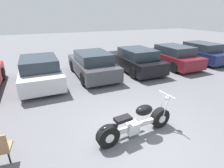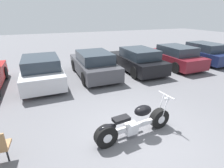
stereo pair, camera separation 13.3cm
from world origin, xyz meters
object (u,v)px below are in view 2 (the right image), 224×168
parked_car_silver (42,70)px  parked_car_black (137,60)px  parked_car_dark_grey (94,64)px  parked_car_navy (202,53)px  motorcycle (134,124)px  parked_car_maroon (174,57)px

parked_car_silver → parked_car_black: bearing=0.1°
parked_car_dark_grey → parked_car_navy: bearing=-0.1°
parked_car_dark_grey → parked_car_black: same height
motorcycle → parked_car_maroon: parked_car_maroon is taller
parked_car_silver → parked_car_navy: size_ratio=1.00×
parked_car_maroon → parked_car_navy: same height
motorcycle → parked_car_navy: parked_car_navy is taller
motorcycle → parked_car_maroon: 7.78m
parked_car_silver → parked_car_maroon: 7.92m
parked_car_black → parked_car_dark_grey: bearing=177.6°
motorcycle → parked_car_dark_grey: parked_car_dark_grey is taller
parked_car_dark_grey → parked_car_silver: bearing=-177.4°
parked_car_black → parked_car_navy: (5.28, 0.10, 0.00)m
motorcycle → parked_car_maroon: (5.79, 5.19, 0.24)m
motorcycle → parked_car_navy: 10.00m
motorcycle → parked_car_black: (3.15, 5.27, 0.24)m
parked_car_black → parked_car_maroon: same height
parked_car_black → parked_car_maroon: size_ratio=1.00×
parked_car_dark_grey → parked_car_maroon: 5.28m
motorcycle → parked_car_silver: parked_car_silver is taller
parked_car_silver → parked_car_dark_grey: 2.64m
parked_car_silver → parked_car_dark_grey: size_ratio=1.00×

